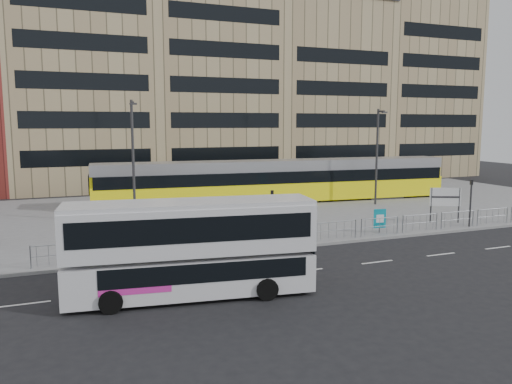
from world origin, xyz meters
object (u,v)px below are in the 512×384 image
object	(u,v)px
ad_panel	(380,219)
traffic_light_west	(272,210)
traffic_light_east	(471,197)
station_sign	(445,199)
pedestrian	(111,236)
lamp_post_west	(133,157)
lamp_post_east	(377,153)
double_decker_bus	(191,246)
tram	(279,181)

from	to	relation	value
ad_panel	traffic_light_west	world-z (taller)	traffic_light_west
ad_panel	traffic_light_east	bearing A→B (deg)	5.49
station_sign	pedestrian	bearing A→B (deg)	-157.06
lamp_post_west	lamp_post_east	size ratio (longest dim) A/B	1.05
double_decker_bus	lamp_post_west	xyz separation A→B (m)	(-0.14, 14.94, 2.57)
station_sign	traffic_light_east	world-z (taller)	traffic_light_east
station_sign	traffic_light_east	xyz separation A→B (m)	(0.55, -1.70, 0.32)
double_decker_bus	station_sign	bearing A→B (deg)	29.05
traffic_light_east	tram	bearing A→B (deg)	122.83
station_sign	pedestrian	xyz separation A→B (m)	(-21.95, 0.40, -0.83)
double_decker_bus	station_sign	xyz separation A→B (m)	(19.60, 7.71, -0.28)
station_sign	pedestrian	world-z (taller)	station_sign
tram	pedestrian	bearing A→B (deg)	-136.96
traffic_light_west	lamp_post_east	bearing A→B (deg)	47.85
tram	ad_panel	world-z (taller)	tram
traffic_light_west	lamp_post_west	bearing A→B (deg)	136.74
tram	pedestrian	world-z (taller)	tram
tram	station_sign	bearing A→B (deg)	-56.25
traffic_light_east	traffic_light_west	bearing A→B (deg)	-175.13
tram	lamp_post_west	xyz separation A→B (m)	(-12.84, -5.13, 2.69)
double_decker_bus	traffic_light_west	bearing A→B (deg)	52.41
pedestrian	traffic_light_west	xyz separation A→B (m)	(8.40, -2.10, 1.15)
tram	lamp_post_east	xyz separation A→B (m)	(7.07, -4.15, 2.50)
double_decker_bus	traffic_light_west	xyz separation A→B (m)	(6.05, 6.01, 0.04)
double_decker_bus	lamp_post_east	bearing A→B (deg)	46.45
traffic_light_east	lamp_post_east	distance (m)	10.19
lamp_post_east	ad_panel	bearing A→B (deg)	-123.65
ad_panel	traffic_light_east	distance (m)	6.70
lamp_post_east	tram	bearing A→B (deg)	149.55
double_decker_bus	tram	bearing A→B (deg)	65.29
station_sign	traffic_light_east	distance (m)	1.81
pedestrian	traffic_light_east	world-z (taller)	traffic_light_east
station_sign	lamp_post_east	size ratio (longest dim) A/B	0.30
double_decker_bus	pedestrian	world-z (taller)	double_decker_bus
lamp_post_west	station_sign	bearing A→B (deg)	-20.12
pedestrian	traffic_light_east	size ratio (longest dim) A/B	0.53
traffic_light_east	lamp_post_west	bearing A→B (deg)	161.12
double_decker_bus	traffic_light_west	size ratio (longest dim) A/B	3.18
traffic_light_east	station_sign	bearing A→B (deg)	112.91
tram	traffic_light_east	bearing A→B (deg)	-57.49
ad_panel	traffic_light_west	size ratio (longest dim) A/B	0.48
tram	traffic_light_west	xyz separation A→B (m)	(-6.64, -14.06, 0.16)
pedestrian	station_sign	bearing A→B (deg)	-72.12
tram	station_sign	world-z (taller)	tram
lamp_post_east	double_decker_bus	bearing A→B (deg)	-141.15
station_sign	lamp_post_west	size ratio (longest dim) A/B	0.29
lamp_post_west	lamp_post_east	xyz separation A→B (m)	(19.90, 0.98, -0.18)
lamp_post_east	traffic_light_east	bearing A→B (deg)	-87.69
ad_panel	lamp_post_west	size ratio (longest dim) A/B	0.18
station_sign	traffic_light_west	xyz separation A→B (m)	(-13.55, -1.70, 0.32)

